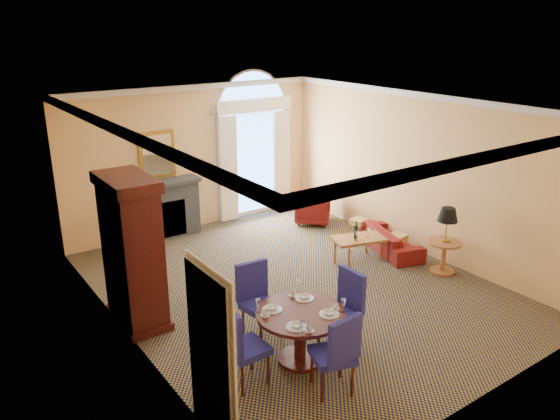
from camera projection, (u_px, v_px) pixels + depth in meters
ground at (296, 286)px, 9.70m from camera, size 7.50×7.50×0.00m
room_envelope at (273, 141)px, 9.37m from camera, size 6.04×7.52×3.45m
armoire at (133, 254)px, 8.23m from camera, size 0.68×1.20×2.36m
dining_table at (300, 325)px, 7.39m from camera, size 1.22×1.22×0.97m
dining_chair_north at (257, 295)px, 8.04m from camera, size 0.57×0.58×1.14m
dining_chair_south at (338, 350)px, 6.69m from camera, size 0.64×0.64×1.14m
dining_chair_east at (345, 304)px, 7.78m from camera, size 0.59×0.59×1.14m
dining_chair_west at (239, 342)px, 6.86m from camera, size 0.53×0.52×1.14m
sofa at (391, 240)px, 11.14m from camera, size 1.12×1.78×0.49m
armchair at (312, 208)px, 12.66m from camera, size 1.08×1.08×0.71m
coffee_table at (359, 240)px, 10.55m from camera, size 1.11×0.82×0.86m
side_table at (446, 233)px, 10.00m from camera, size 0.62×0.62×1.25m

